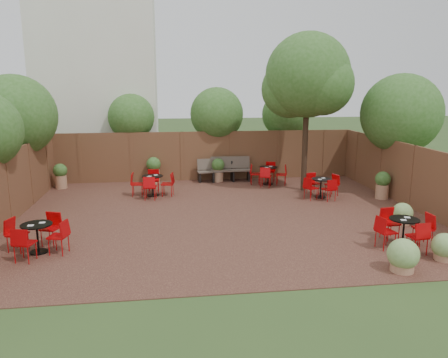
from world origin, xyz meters
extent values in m
plane|color=#354F23|center=(0.00, 0.00, 0.00)|extent=(80.00, 80.00, 0.00)
cube|color=#3D2019|center=(0.00, 0.00, 0.01)|extent=(12.00, 10.00, 0.02)
cube|color=brown|center=(0.00, 5.00, 1.00)|extent=(12.00, 0.08, 2.00)
cube|color=brown|center=(-6.00, 0.00, 1.00)|extent=(0.08, 10.00, 2.00)
cube|color=brown|center=(6.00, 0.00, 1.00)|extent=(0.08, 10.00, 2.00)
cube|color=silver|center=(-4.50, 8.00, 4.00)|extent=(5.00, 4.00, 8.00)
sphere|color=#315D1E|center=(-6.60, 3.00, 2.82)|extent=(2.74, 2.74, 2.74)
sphere|color=#315D1E|center=(-3.00, 5.70, 2.56)|extent=(1.87, 1.87, 1.87)
sphere|color=#315D1E|center=(0.50, 5.60, 2.66)|extent=(2.20, 2.20, 2.20)
sphere|color=#315D1E|center=(3.50, 5.80, 2.61)|extent=(2.03, 2.03, 2.03)
sphere|color=#315D1E|center=(6.60, 2.00, 2.84)|extent=(2.80, 2.80, 2.80)
cylinder|color=black|center=(3.38, 2.69, 2.20)|extent=(0.21, 0.21, 4.36)
sphere|color=#315D1E|center=(3.38, 2.69, 4.17)|extent=(2.97, 2.97, 2.97)
sphere|color=#315D1E|center=(2.88, 3.09, 3.69)|extent=(2.08, 2.08, 2.08)
sphere|color=#315D1E|center=(3.78, 2.29, 3.86)|extent=(2.17, 2.17, 2.17)
cube|color=brown|center=(0.33, 4.55, 0.44)|extent=(1.52, 0.60, 0.05)
cube|color=brown|center=(0.33, 4.75, 0.71)|extent=(1.49, 0.27, 0.45)
cube|color=black|center=(-0.34, 4.55, 0.22)|extent=(0.11, 0.45, 0.40)
cube|color=black|center=(1.00, 4.55, 0.22)|extent=(0.11, 0.45, 0.40)
cube|color=brown|center=(0.94, 4.55, 0.48)|extent=(1.61, 0.55, 0.05)
cube|color=brown|center=(0.94, 4.76, 0.76)|extent=(1.59, 0.19, 0.48)
cube|color=black|center=(0.22, 4.55, 0.23)|extent=(0.08, 0.48, 0.42)
cube|color=black|center=(1.66, 4.55, 0.23)|extent=(0.08, 0.48, 0.42)
cylinder|color=black|center=(-4.60, -2.40, 0.03)|extent=(0.41, 0.41, 0.03)
cylinder|color=black|center=(-4.60, -2.40, 0.36)|extent=(0.05, 0.05, 0.64)
cylinder|color=black|center=(-4.60, -2.40, 0.69)|extent=(0.70, 0.70, 0.03)
cube|color=white|center=(-4.49, -2.33, 0.71)|extent=(0.15, 0.12, 0.01)
cube|color=white|center=(-4.69, -2.51, 0.71)|extent=(0.15, 0.12, 0.01)
cylinder|color=black|center=(2.30, 3.80, 0.03)|extent=(0.41, 0.41, 0.03)
cylinder|color=black|center=(2.30, 3.80, 0.36)|extent=(0.05, 0.05, 0.65)
cylinder|color=black|center=(2.30, 3.80, 0.69)|extent=(0.70, 0.70, 0.03)
cube|color=white|center=(2.41, 3.87, 0.71)|extent=(0.15, 0.12, 0.01)
cube|color=white|center=(2.21, 3.69, 0.71)|extent=(0.15, 0.12, 0.01)
cylinder|color=black|center=(-2.12, 2.59, 0.03)|extent=(0.42, 0.42, 0.03)
cylinder|color=black|center=(-2.12, 2.59, 0.37)|extent=(0.05, 0.05, 0.67)
cylinder|color=black|center=(-2.12, 2.59, 0.72)|extent=(0.73, 0.73, 0.03)
cube|color=white|center=(-2.01, 2.66, 0.74)|extent=(0.14, 0.11, 0.01)
cube|color=white|center=(-2.22, 2.47, 0.74)|extent=(0.14, 0.11, 0.01)
cylinder|color=black|center=(3.97, -3.13, 0.03)|extent=(0.40, 0.40, 0.03)
cylinder|color=black|center=(3.97, -3.13, 0.36)|extent=(0.05, 0.05, 0.64)
cylinder|color=black|center=(3.97, -3.13, 0.69)|extent=(0.69, 0.69, 0.03)
cube|color=white|center=(4.08, -3.06, 0.71)|extent=(0.13, 0.10, 0.01)
cube|color=white|center=(3.88, -3.24, 0.71)|extent=(0.13, 0.10, 0.01)
cylinder|color=black|center=(3.63, 1.58, 0.03)|extent=(0.39, 0.39, 0.03)
cylinder|color=black|center=(3.63, 1.58, 0.35)|extent=(0.04, 0.04, 0.62)
cylinder|color=black|center=(3.63, 1.58, 0.66)|extent=(0.67, 0.67, 0.03)
cube|color=white|center=(3.74, 1.65, 0.68)|extent=(0.15, 0.12, 0.01)
cube|color=white|center=(3.54, 1.47, 0.68)|extent=(0.15, 0.12, 0.01)
cylinder|color=#A16F50|center=(-2.14, 4.69, 0.29)|extent=(0.47, 0.47, 0.54)
sphere|color=#315D1E|center=(-2.14, 4.69, 0.77)|extent=(0.56, 0.56, 0.56)
cylinder|color=#A16F50|center=(0.42, 4.56, 0.26)|extent=(0.43, 0.43, 0.49)
sphere|color=#315D1E|center=(0.42, 4.56, 0.70)|extent=(0.51, 0.51, 0.51)
cylinder|color=#A16F50|center=(-5.58, 4.18, 0.27)|extent=(0.43, 0.43, 0.49)
sphere|color=#315D1E|center=(-5.58, 4.18, 0.70)|extent=(0.51, 0.51, 0.51)
cylinder|color=#A16F50|center=(5.65, 1.14, 0.26)|extent=(0.43, 0.43, 0.49)
sphere|color=#315D1E|center=(5.65, 1.14, 0.70)|extent=(0.51, 0.51, 0.51)
cylinder|color=#A16F50|center=(4.41, -4.05, 0.11)|extent=(0.41, 0.41, 0.19)
sphere|color=#74994F|center=(4.41, -4.05, 0.35)|extent=(0.56, 0.56, 0.56)
cylinder|color=#A16F50|center=(3.18, -4.48, 0.13)|extent=(0.47, 0.47, 0.22)
sphere|color=#74994F|center=(3.18, -4.48, 0.40)|extent=(0.65, 0.65, 0.65)
cylinder|color=#A16F50|center=(4.84, -1.57, 0.11)|extent=(0.41, 0.41, 0.19)
sphere|color=#74994F|center=(4.84, -1.57, 0.35)|extent=(0.56, 0.56, 0.56)
camera|label=1|loc=(-1.59, -12.23, 3.78)|focal=34.40mm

